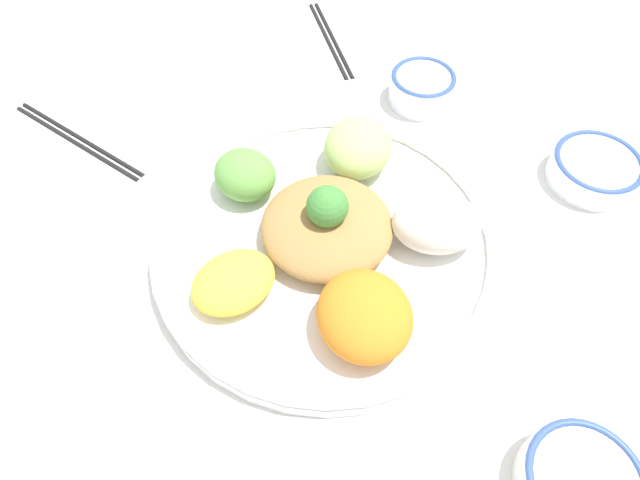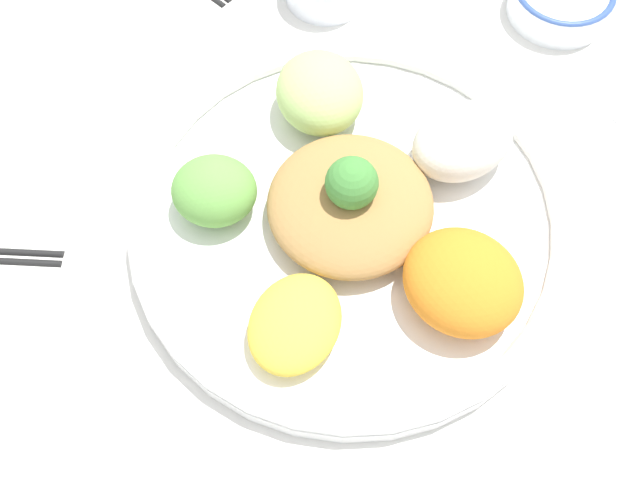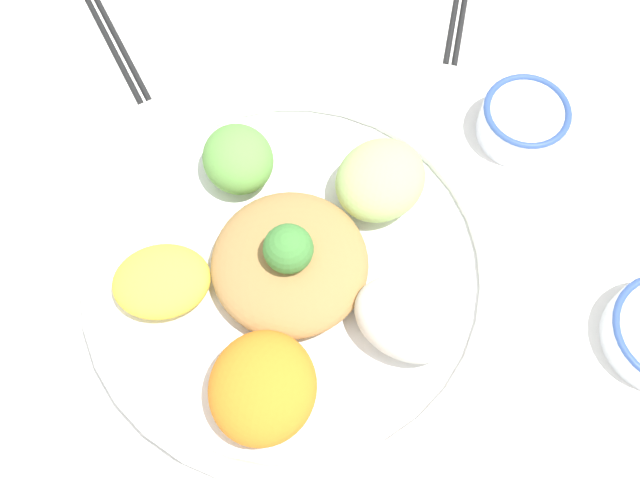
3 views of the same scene
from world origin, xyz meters
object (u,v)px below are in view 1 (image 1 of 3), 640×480
sauce_bowl_red (422,87)px  chopsticks_pair_near (331,38)px  rice_bowl_blue (595,168)px  serving_spoon_main (584,272)px  chopsticks_pair_far (77,139)px  salad_platter (331,235)px

sauce_bowl_red → chopsticks_pair_near: sauce_bowl_red is taller
rice_bowl_blue → serving_spoon_main: 0.16m
sauce_bowl_red → chopsticks_pair_far: size_ratio=0.40×
salad_platter → sauce_bowl_red: (-0.15, 0.26, -0.00)m
salad_platter → serving_spoon_main: bearing=49.8°
chopsticks_pair_near → chopsticks_pair_far: (0.00, -0.43, 0.00)m
chopsticks_pair_near → serving_spoon_main: chopsticks_pair_near is taller
rice_bowl_blue → chopsticks_pair_near: size_ratio=0.54×
salad_platter → chopsticks_pair_far: bearing=-150.6°
sauce_bowl_red → rice_bowl_blue: size_ratio=0.83×
sauce_bowl_red → serving_spoon_main: sauce_bowl_red is taller
chopsticks_pair_far → serving_spoon_main: chopsticks_pair_far is taller
sauce_bowl_red → chopsticks_pair_near: 0.20m
chopsticks_pair_near → salad_platter: bearing=163.6°
rice_bowl_blue → serving_spoon_main: size_ratio=0.94×
chopsticks_pair_far → serving_spoon_main: (0.54, 0.43, -0.00)m
rice_bowl_blue → chopsticks_pair_near: (-0.45, -0.11, -0.02)m
chopsticks_pair_near → chopsticks_pair_far: size_ratio=0.88×
sauce_bowl_red → chopsticks_pair_far: bearing=-113.4°
salad_platter → rice_bowl_blue: size_ratio=3.65×
serving_spoon_main → chopsticks_pair_far: bearing=156.5°
salad_platter → chopsticks_pair_far: size_ratio=1.74×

